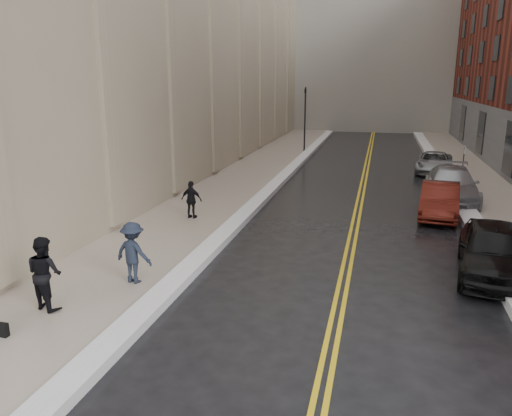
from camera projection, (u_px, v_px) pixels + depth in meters
The scene contains 16 objects.
ground at pixel (219, 342), 11.37m from camera, with size 160.00×160.00×0.00m, color black.
sidewalk_left at pixel (232, 187), 27.44m from camera, with size 4.00×64.00×0.15m, color gray.
sidewalk_right at pixel (497, 200), 24.28m from camera, with size 3.00×64.00×0.15m, color gray.
lane_stripe_a at pixel (359, 195), 25.84m from camera, with size 0.12×64.00×0.01m, color gold.
lane_stripe_b at pixel (363, 195), 25.79m from camera, with size 0.12×64.00×0.01m, color gold.
snow_ridge_left at pixel (272, 188), 26.88m from camera, with size 0.70×60.80×0.26m, color white.
snow_ridge_right at pixel (457, 197), 24.69m from camera, with size 0.85×60.80×0.30m, color white.
traffic_signal at pixel (305, 115), 39.39m from camera, with size 0.18×0.15×5.20m.
parking_sign_far at pixel (463, 161), 27.97m from camera, with size 0.06×0.35×2.23m.
car_black at pixel (493, 250), 15.00m from camera, with size 1.93×4.80×1.63m, color black.
car_maroon at pixel (440, 200), 21.58m from camera, with size 1.54×4.43×1.46m, color #4C140D.
car_silver_near at pixel (452, 185), 24.23m from camera, with size 2.30×5.66×1.64m, color #96989D.
car_silver_far at pixel (434, 162), 31.75m from camera, with size 2.18×4.73×1.31m, color gray.
pedestrian_a at pixel (45, 273), 12.50m from camera, with size 0.92×0.72×1.90m, color black.
pedestrian_b at pixel (133, 253), 14.13m from camera, with size 1.15×0.66×1.78m, color #1A2130.
pedestrian_c at pixel (192, 200), 20.75m from camera, with size 0.92×0.38×1.57m, color black.
Camera 1 is at (3.29, -9.73, 5.81)m, focal length 35.00 mm.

